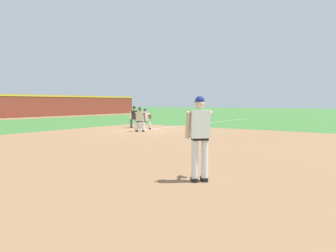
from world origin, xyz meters
TOP-DOWN VIEW (x-y plane):
  - ground_plane at (0.00, 0.00)m, footprint 160.00×160.00m
  - infield_dirt_patch at (-4.67, -4.65)m, footprint 18.00×18.00m
  - foul_line_stripe at (8.79, 0.00)m, footprint 17.59×0.10m
  - first_base_bag at (0.00, 0.00)m, footprint 0.38×0.38m
  - baseball at (-2.02, -2.14)m, footprint 0.07×0.07m
  - pitcher at (-9.30, -9.28)m, footprint 0.85×0.55m
  - first_baseman at (0.62, 0.23)m, footprint 0.74×1.08m
  - baserunner at (-0.76, -0.47)m, footprint 0.63×0.68m
  - umpire at (1.29, 1.72)m, footprint 0.67×0.67m

SIDE VIEW (x-z plane):
  - ground_plane at x=0.00m, z-range 0.00..0.00m
  - infield_dirt_patch at x=-4.67m, z-range 0.00..0.01m
  - foul_line_stripe at x=8.79m, z-range 0.01..0.01m
  - baseball at x=-2.02m, z-range 0.00..0.07m
  - first_base_bag at x=0.00m, z-range 0.00..0.09m
  - first_baseman at x=0.62m, z-range 0.06..1.40m
  - baserunner at x=-0.76m, z-range 0.06..1.52m
  - umpire at x=1.29m, z-range 0.06..1.52m
  - pitcher at x=-9.30m, z-range 0.13..1.99m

